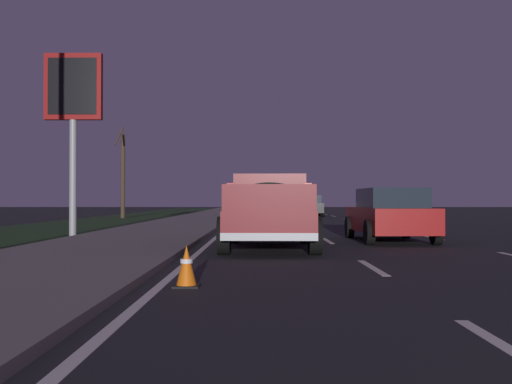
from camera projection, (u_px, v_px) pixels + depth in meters
name	position (u px, v px, depth m)	size (l,w,h in m)	color
ground	(337.00, 225.00, 28.61)	(144.00, 144.00, 0.00)	black
sidewalk_shoulder	(183.00, 223.00, 28.65)	(108.00, 4.00, 0.12)	slate
grass_verge	(81.00, 225.00, 28.67)	(108.00, 6.00, 0.01)	#1E3819
lane_markings	(272.00, 222.00, 32.25)	(109.20, 7.04, 0.01)	silver
pickup_truck	(270.00, 209.00, 14.79)	(5.46, 2.36, 1.87)	maroon
sedan_black	(309.00, 206.00, 43.31)	(4.42, 2.06, 1.54)	black
sedan_red	(390.00, 214.00, 17.20)	(4.44, 2.09, 1.54)	maroon
sedan_tan	(266.00, 206.00, 38.79)	(4.44, 2.09, 1.54)	#9E845B
gas_price_sign	(73.00, 100.00, 19.53)	(0.27, 1.90, 6.06)	#99999E
bare_tree_far	(123.00, 172.00, 39.15)	(2.15, 0.54, 6.08)	#423323
traffic_cone_near	(186.00, 267.00, 8.15)	(0.36, 0.36, 0.58)	black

